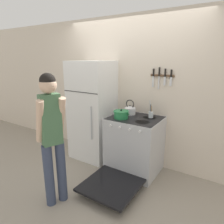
{
  "coord_description": "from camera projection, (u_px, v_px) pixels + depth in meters",
  "views": [
    {
      "loc": [
        1.62,
        -3.11,
        1.85
      ],
      "look_at": [
        -0.05,
        -0.49,
        1.01
      ],
      "focal_mm": 32.0,
      "sensor_mm": 36.0,
      "label": 1
    }
  ],
  "objects": [
    {
      "name": "ground_plane",
      "position": [
        128.0,
        157.0,
        3.86
      ],
      "size": [
        14.0,
        14.0,
        0.0
      ],
      "primitive_type": "plane",
      "color": "gray"
    },
    {
      "name": "utensil_jar",
      "position": [
        151.0,
        114.0,
        3.18
      ],
      "size": [
        0.08,
        0.08,
        0.28
      ],
      "color": "silver",
      "rests_on": "stove_range"
    },
    {
      "name": "dutch_oven_pot",
      "position": [
        121.0,
        114.0,
        3.15
      ],
      "size": [
        0.28,
        0.24,
        0.15
      ],
      "color": "#237A42",
      "rests_on": "stove_range"
    },
    {
      "name": "wall_knife_strip",
      "position": [
        162.0,
        75.0,
        3.13
      ],
      "size": [
        0.38,
        0.03,
        0.35
      ],
      "color": "brown"
    },
    {
      "name": "person",
      "position": [
        52.0,
        133.0,
        2.42
      ],
      "size": [
        0.36,
        0.41,
        1.69
      ],
      "rotation": [
        0.0,
        0.0,
        1.18
      ],
      "color": "#38425B",
      "rests_on": "ground_plane"
    },
    {
      "name": "tea_kettle",
      "position": [
        130.0,
        110.0,
        3.36
      ],
      "size": [
        0.24,
        0.19,
        0.25
      ],
      "color": "silver",
      "rests_on": "stove_range"
    },
    {
      "name": "wall_back",
      "position": [
        130.0,
        91.0,
        3.55
      ],
      "size": [
        10.0,
        0.06,
        2.55
      ],
      "color": "beige",
      "rests_on": "ground_plane"
    },
    {
      "name": "stove_range",
      "position": [
        133.0,
        146.0,
        3.27
      ],
      "size": [
        0.81,
        1.43,
        0.93
      ],
      "color": "silver",
      "rests_on": "ground_plane"
    },
    {
      "name": "refrigerator",
      "position": [
        92.0,
        111.0,
        3.68
      ],
      "size": [
        0.74,
        0.64,
        1.8
      ],
      "color": "white",
      "rests_on": "ground_plane"
    }
  ]
}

